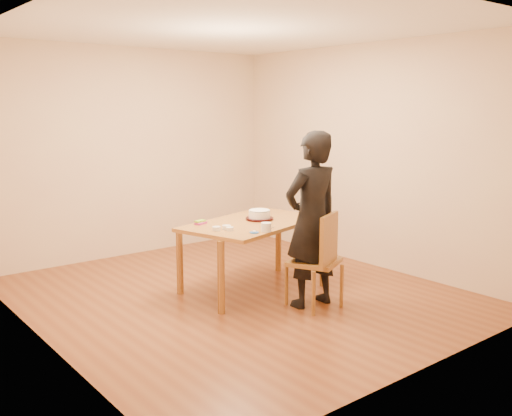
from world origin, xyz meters
TOP-DOWN VIEW (x-y plane):
  - room_shell at (0.00, 0.34)m, footprint 4.00×4.50m
  - dining_table at (0.23, 0.03)m, footprint 1.70×1.27m
  - dining_chair at (0.38, -0.74)m, footprint 0.59×0.59m
  - cake_plate at (0.34, 0.06)m, footprint 0.30×0.30m
  - cake at (0.34, 0.06)m, footprint 0.23×0.23m
  - frosting_dome at (0.34, 0.06)m, footprint 0.23×0.23m
  - frosting_tub at (0.01, -0.44)m, footprint 0.10×0.10m
  - frosting_lid at (-0.11, -0.41)m, footprint 0.09×0.09m
  - frosting_dollop at (-0.11, -0.41)m, footprint 0.04×0.04m
  - ramekin_green at (-0.23, -0.18)m, footprint 0.07×0.07m
  - ramekin_yellow at (-0.23, -0.12)m, footprint 0.09×0.09m
  - ramekin_multi at (-0.33, -0.10)m, footprint 0.08×0.08m
  - candy_box_pink at (-0.28, 0.26)m, footprint 0.15×0.11m
  - candy_box_green at (-0.29, 0.27)m, footprint 0.12×0.08m
  - spatula at (0.07, -0.39)m, footprint 0.14×0.07m
  - person at (0.38, -0.70)m, footprint 0.65×0.45m

SIDE VIEW (x-z plane):
  - dining_chair at x=0.38m, z-range 0.43..0.47m
  - dining_table at x=0.23m, z-range 0.71..0.75m
  - spatula at x=0.07m, z-range 0.75..0.76m
  - frosting_lid at x=-0.11m, z-range 0.75..0.76m
  - candy_box_pink at x=-0.28m, z-range 0.75..0.77m
  - cake_plate at x=0.34m, z-range 0.75..0.77m
  - frosting_dollop at x=-0.11m, z-range 0.76..0.77m
  - ramekin_green at x=-0.23m, z-range 0.75..0.78m
  - ramekin_multi at x=-0.33m, z-range 0.75..0.79m
  - ramekin_yellow at x=-0.23m, z-range 0.75..0.79m
  - candy_box_green at x=-0.29m, z-range 0.77..0.79m
  - frosting_tub at x=0.01m, z-range 0.75..0.84m
  - cake at x=0.34m, z-range 0.77..0.84m
  - frosting_dome at x=0.34m, z-range 0.84..0.87m
  - person at x=0.38m, z-range 0.00..1.72m
  - room_shell at x=0.00m, z-range 0.00..2.70m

